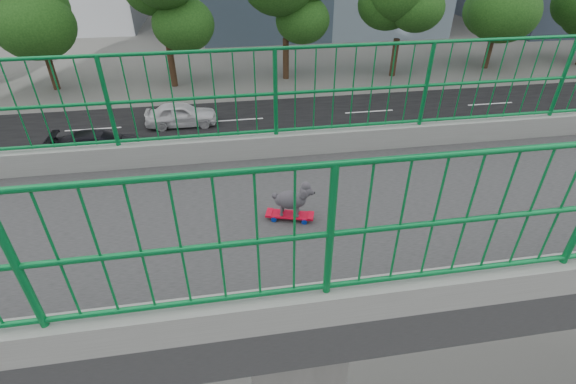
# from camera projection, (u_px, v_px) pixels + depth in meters

# --- Properties ---
(road) EXTENTS (18.00, 90.00, 0.02)m
(road) POSITION_uv_depth(u_px,v_px,m) (245.00, 172.00, 19.00)
(road) COLOR black
(road) RESTS_ON ground
(footbridge) EXTENTS (3.00, 24.00, 7.00)m
(footbridge) POSITION_uv_depth(u_px,v_px,m) (293.00, 323.00, 5.41)
(footbridge) COLOR #2D2D2F
(footbridge) RESTS_ON ground
(railing) EXTENTS (3.00, 24.00, 1.42)m
(railing) POSITION_uv_depth(u_px,v_px,m) (294.00, 198.00, 4.32)
(railing) COLOR gray
(railing) RESTS_ON footbridge
(street_trees) EXTENTS (5.30, 60.40, 7.26)m
(street_trees) POSITION_uv_depth(u_px,v_px,m) (242.00, 11.00, 27.32)
(street_trees) COLOR black
(street_trees) RESTS_ON ground
(skateboard) EXTENTS (0.28, 0.52, 0.07)m
(skateboard) POSITION_uv_depth(u_px,v_px,m) (290.00, 215.00, 4.34)
(skateboard) COLOR red
(skateboard) RESTS_ON footbridge
(poodle) EXTENTS (0.26, 0.43, 0.37)m
(poodle) POSITION_uv_depth(u_px,v_px,m) (292.00, 199.00, 4.22)
(poodle) COLOR #302D33
(poodle) RESTS_ON skateboard
(car_0) EXTENTS (1.67, 4.16, 1.42)m
(car_0) POSITION_uv_depth(u_px,v_px,m) (474.00, 240.00, 13.81)
(car_0) COLOR red
(car_0) RESTS_ON ground
(car_2) EXTENTS (2.22, 4.82, 1.34)m
(car_2) POSITION_uv_depth(u_px,v_px,m) (364.00, 156.00, 18.87)
(car_2) COLOR silver
(car_2) RESTS_ON ground
(car_3) EXTENTS (1.82, 4.47, 1.30)m
(car_3) POSITION_uv_depth(u_px,v_px,m) (101.00, 145.00, 19.90)
(car_3) COLOR black
(car_3) RESTS_ON ground
(car_4) EXTENTS (1.57, 3.89, 1.33)m
(car_4) POSITION_uv_depth(u_px,v_px,m) (181.00, 114.00, 23.02)
(car_4) COLOR silver
(car_4) RESTS_ON ground
(car_5) EXTENTS (1.49, 4.28, 1.41)m
(car_5) POSITION_uv_depth(u_px,v_px,m) (285.00, 261.00, 12.95)
(car_5) COLOR #A5A4AA
(car_5) RESTS_ON ground
(car_6) EXTENTS (2.27, 4.92, 1.37)m
(car_6) POSITION_uv_depth(u_px,v_px,m) (136.00, 217.00, 14.94)
(car_6) COLOR silver
(car_6) RESTS_ON ground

